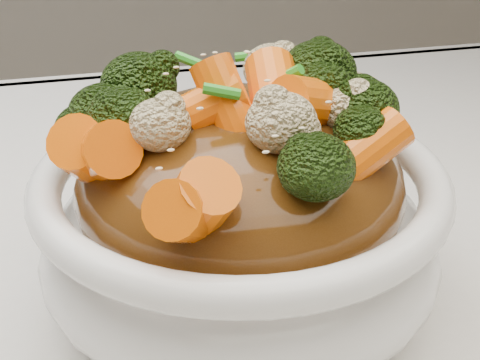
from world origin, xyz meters
name	(u,v)px	position (x,y,z in m)	size (l,w,h in m)	color
tablecloth	(142,330)	(0.00, 0.00, 0.73)	(1.20, 0.80, 0.04)	silver
bowl	(240,232)	(0.06, -0.01, 0.79)	(0.22, 0.22, 0.09)	white
sauce_base	(240,185)	(0.06, -0.01, 0.82)	(0.17, 0.17, 0.09)	#4D2A0D
carrots	(240,71)	(0.06, -0.01, 0.88)	(0.17, 0.17, 0.05)	orange
broccoli	(240,73)	(0.06, -0.01, 0.88)	(0.17, 0.17, 0.04)	black
cauliflower	(240,77)	(0.06, -0.01, 0.88)	(0.17, 0.17, 0.04)	beige
scallions	(240,69)	(0.06, -0.01, 0.89)	(0.13, 0.13, 0.02)	#2A9221
sesame_seeds	(240,69)	(0.06, -0.01, 0.89)	(0.16, 0.16, 0.01)	beige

